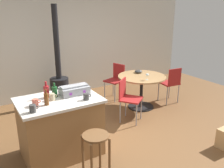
# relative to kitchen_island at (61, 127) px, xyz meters

# --- Properties ---
(ground_plane) EXTENTS (8.80, 8.80, 0.00)m
(ground_plane) POSITION_rel_kitchen_island_xyz_m (0.92, -0.05, -0.47)
(ground_plane) COLOR brown
(back_wall) EXTENTS (8.00, 0.10, 2.70)m
(back_wall) POSITION_rel_kitchen_island_xyz_m (0.92, 2.65, 0.88)
(back_wall) COLOR beige
(back_wall) RESTS_ON ground_plane
(kitchen_island) EXTENTS (1.22, 0.85, 0.94)m
(kitchen_island) POSITION_rel_kitchen_island_xyz_m (0.00, 0.00, 0.00)
(kitchen_island) COLOR olive
(kitchen_island) RESTS_ON ground_plane
(wooden_stool) EXTENTS (0.36, 0.36, 0.66)m
(wooden_stool) POSITION_rel_kitchen_island_xyz_m (0.20, -0.80, 0.02)
(wooden_stool) COLOR brown
(wooden_stool) RESTS_ON ground_plane
(dining_table) EXTENTS (1.08, 1.08, 0.76)m
(dining_table) POSITION_rel_kitchen_island_xyz_m (2.24, 0.82, 0.11)
(dining_table) COLOR black
(dining_table) RESTS_ON ground_plane
(folding_chair_near) EXTENTS (0.44, 0.44, 0.88)m
(folding_chair_near) POSITION_rel_kitchen_island_xyz_m (3.01, 0.67, 0.06)
(folding_chair_near) COLOR maroon
(folding_chair_near) RESTS_ON ground_plane
(folding_chair_far) EXTENTS (0.50, 0.50, 0.88)m
(folding_chair_far) POSITION_rel_kitchen_island_xyz_m (2.05, 1.62, 0.05)
(folding_chair_far) COLOR maroon
(folding_chair_far) RESTS_ON ground_plane
(folding_chair_left) EXTENTS (0.56, 0.56, 0.88)m
(folding_chair_left) POSITION_rel_kitchen_island_xyz_m (1.57, 0.41, 0.05)
(folding_chair_left) COLOR maroon
(folding_chair_left) RESTS_ON ground_plane
(wood_stove) EXTENTS (0.44, 0.45, 2.31)m
(wood_stove) POSITION_rel_kitchen_island_xyz_m (0.72, 2.05, 0.07)
(wood_stove) COLOR black
(wood_stove) RESTS_ON ground_plane
(toolbox) EXTENTS (0.45, 0.26, 0.15)m
(toolbox) POSITION_rel_kitchen_island_xyz_m (0.29, 0.07, 0.54)
(toolbox) COLOR gray
(toolbox) RESTS_ON kitchen_island
(bottle_0) EXTENTS (0.08, 0.08, 0.22)m
(bottle_0) POSITION_rel_kitchen_island_xyz_m (-0.02, 0.12, 0.55)
(bottle_0) COLOR #194C23
(bottle_0) RESTS_ON kitchen_island
(bottle_1) EXTENTS (0.07, 0.07, 0.24)m
(bottle_1) POSITION_rel_kitchen_island_xyz_m (-0.22, -0.13, 0.56)
(bottle_1) COLOR #603314
(bottle_1) RESTS_ON kitchen_island
(bottle_2) EXTENTS (0.08, 0.08, 0.26)m
(bottle_2) POSITION_rel_kitchen_island_xyz_m (-0.13, 0.15, 0.57)
(bottle_2) COLOR maroon
(bottle_2) RESTS_ON kitchen_island
(cup_0) EXTENTS (0.12, 0.09, 0.11)m
(cup_0) POSITION_rel_kitchen_island_xyz_m (-0.45, -0.28, 0.52)
(cup_0) COLOR #383838
(cup_0) RESTS_ON kitchen_island
(cup_1) EXTENTS (0.12, 0.08, 0.10)m
(cup_1) POSITION_rel_kitchen_island_xyz_m (-0.36, -0.08, 0.52)
(cup_1) COLOR #DB6651
(cup_1) RESTS_ON kitchen_island
(cup_2) EXTENTS (0.12, 0.08, 0.10)m
(cup_2) POSITION_rel_kitchen_island_xyz_m (-0.09, 0.00, 0.52)
(cup_2) COLOR tan
(cup_2) RESTS_ON kitchen_island
(cup_3) EXTENTS (0.13, 0.09, 0.10)m
(cup_3) POSITION_rel_kitchen_island_xyz_m (0.35, -0.25, 0.52)
(cup_3) COLOR #383838
(cup_3) RESTS_ON kitchen_island
(wine_glass) EXTENTS (0.07, 0.07, 0.14)m
(wine_glass) POSITION_rel_kitchen_island_xyz_m (2.14, 0.52, 0.39)
(wine_glass) COLOR silver
(wine_glass) RESTS_ON dining_table
(serving_bowl) EXTENTS (0.18, 0.18, 0.07)m
(serving_bowl) POSITION_rel_kitchen_island_xyz_m (2.33, 1.07, 0.32)
(serving_bowl) COLOR #383838
(serving_bowl) RESTS_ON dining_table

